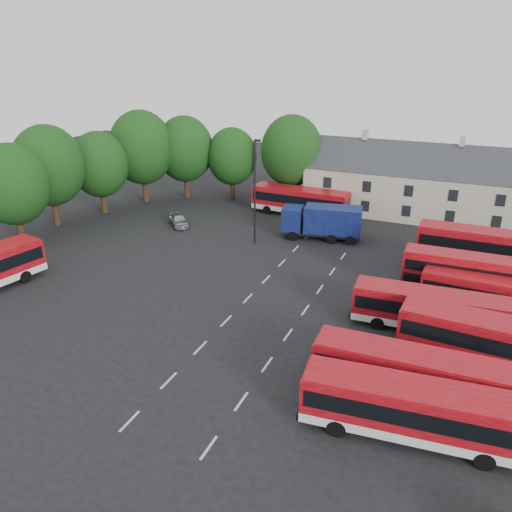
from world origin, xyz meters
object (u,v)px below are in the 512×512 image
at_px(box_truck, 323,221).
at_px(lamppost, 255,190).
at_px(bus_row_a, 412,407).
at_px(bus_dd_south, 467,276).
at_px(silver_car, 179,220).

bearing_deg(box_truck, lamppost, -156.85).
relative_size(bus_row_a, box_truck, 1.33).
bearing_deg(lamppost, bus_row_a, -50.45).
relative_size(bus_row_a, bus_dd_south, 1.16).
distance_m(bus_row_a, silver_car, 38.21).
bearing_deg(bus_row_a, bus_dd_south, 78.19).
xyz_separation_m(bus_row_a, silver_car, (-29.27, 24.53, -1.23)).
relative_size(bus_row_a, silver_car, 2.78).
height_order(bus_row_a, box_truck, box_truck).
bearing_deg(silver_car, bus_row_a, -83.41).
distance_m(box_truck, lamppost, 8.28).
relative_size(bus_row_a, lamppost, 1.06).
height_order(bus_dd_south, lamppost, lamppost).
xyz_separation_m(box_truck, lamppost, (-6.15, -4.07, 3.77)).
relative_size(bus_dd_south, lamppost, 0.92).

